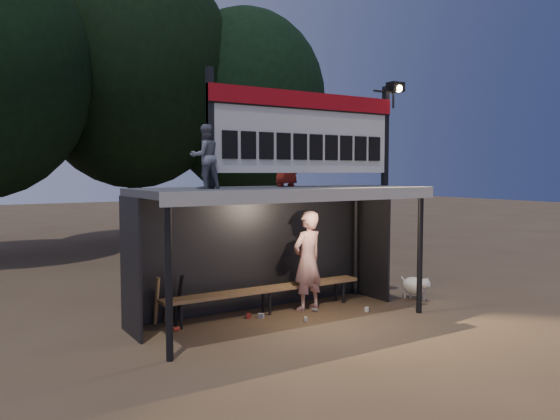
# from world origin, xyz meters

# --- Properties ---
(ground) EXTENTS (80.00, 80.00, 0.00)m
(ground) POSITION_xyz_m (0.00, 0.00, 0.00)
(ground) COLOR brown
(ground) RESTS_ON ground
(player) EXTENTS (0.75, 0.57, 1.86)m
(player) POSITION_xyz_m (0.80, 0.39, 0.93)
(player) COLOR white
(player) RESTS_ON ground
(child_a) EXTENTS (0.49, 0.39, 1.00)m
(child_a) POSITION_xyz_m (-1.49, -0.11, 2.82)
(child_a) COLOR slate
(child_a) RESTS_ON dugout_shelter
(child_b) EXTENTS (0.60, 0.48, 1.08)m
(child_b) POSITION_xyz_m (0.38, 0.49, 2.86)
(child_b) COLOR maroon
(child_b) RESTS_ON dugout_shelter
(dugout_shelter) EXTENTS (5.10, 2.08, 2.32)m
(dugout_shelter) POSITION_xyz_m (0.00, 0.24, 1.85)
(dugout_shelter) COLOR #414144
(dugout_shelter) RESTS_ON ground
(scoreboard_assembly) EXTENTS (4.10, 0.27, 1.99)m
(scoreboard_assembly) POSITION_xyz_m (0.56, -0.01, 3.32)
(scoreboard_assembly) COLOR black
(scoreboard_assembly) RESTS_ON dugout_shelter
(bench) EXTENTS (4.00, 0.35, 0.48)m
(bench) POSITION_xyz_m (0.00, 0.55, 0.43)
(bench) COLOR #946D46
(bench) RESTS_ON ground
(tree_mid) EXTENTS (7.22, 7.22, 10.36)m
(tree_mid) POSITION_xyz_m (1.00, 11.50, 6.17)
(tree_mid) COLOR #2F2215
(tree_mid) RESTS_ON ground
(tree_right) EXTENTS (6.08, 6.08, 8.72)m
(tree_right) POSITION_xyz_m (5.00, 10.50, 5.19)
(tree_right) COLOR #301D15
(tree_right) RESTS_ON ground
(dog) EXTENTS (0.36, 0.81, 0.49)m
(dog) POSITION_xyz_m (3.12, -0.13, 0.28)
(dog) COLOR white
(dog) RESTS_ON ground
(bats) EXTENTS (0.47, 0.33, 0.84)m
(bats) POSITION_xyz_m (-1.78, 0.82, 0.43)
(bats) COLOR #997547
(bats) RESTS_ON ground
(litter) EXTENTS (3.59, 0.89, 0.08)m
(litter) POSITION_xyz_m (0.06, 0.13, 0.04)
(litter) COLOR #AE241D
(litter) RESTS_ON ground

